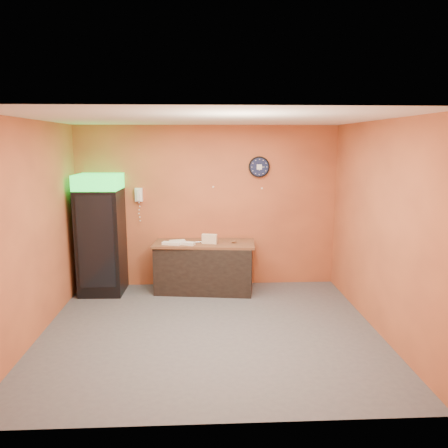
{
  "coord_description": "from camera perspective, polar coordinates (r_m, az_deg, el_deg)",
  "views": [
    {
      "loc": [
        -0.08,
        -5.55,
        2.51
      ],
      "look_at": [
        0.22,
        0.6,
        1.36
      ],
      "focal_mm": 35.0,
      "sensor_mm": 36.0,
      "label": 1
    }
  ],
  "objects": [
    {
      "name": "wrapped_sandwich_mid",
      "position": [
        7.23,
        -5.07,
        -2.52
      ],
      "size": [
        0.34,
        0.24,
        0.04
      ],
      "primitive_type": "cube",
      "rotation": [
        0.0,
        0.0,
        -0.4
      ],
      "color": "white",
      "rests_on": "butcher_paper"
    },
    {
      "name": "beverage_cooler",
      "position": [
        7.51,
        -15.8,
        -1.56
      ],
      "size": [
        0.72,
        0.73,
        2.0
      ],
      "rotation": [
        0.0,
        0.0,
        -0.03
      ],
      "color": "black",
      "rests_on": "floor"
    },
    {
      "name": "wrapped_sandwich_left",
      "position": [
        7.25,
        -6.88,
        -2.53
      ],
      "size": [
        0.32,
        0.2,
        0.04
      ],
      "primitive_type": "cube",
      "rotation": [
        0.0,
        0.0,
        -0.27
      ],
      "color": "white",
      "rests_on": "butcher_paper"
    },
    {
      "name": "sub_roll_stack",
      "position": [
        7.27,
        -1.91,
        -1.96
      ],
      "size": [
        0.26,
        0.14,
        0.16
      ],
      "rotation": [
        0.0,
        0.0,
        -0.23
      ],
      "color": "beige",
      "rests_on": "butcher_paper"
    },
    {
      "name": "kitchen_tool",
      "position": [
        7.35,
        -2.66,
        -2.21
      ],
      "size": [
        0.06,
        0.06,
        0.06
      ],
      "primitive_type": "cylinder",
      "color": "silver",
      "rests_on": "butcher_paper"
    },
    {
      "name": "wall_phone",
      "position": [
        7.63,
        -11.07,
        3.77
      ],
      "size": [
        0.13,
        0.11,
        0.23
      ],
      "color": "white",
      "rests_on": "back_wall"
    },
    {
      "name": "wrapped_sandwich_right",
      "position": [
        7.4,
        -6.13,
        -2.25
      ],
      "size": [
        0.28,
        0.16,
        0.04
      ],
      "primitive_type": "cube",
      "rotation": [
        0.0,
        0.0,
        0.23
      ],
      "color": "white",
      "rests_on": "butcher_paper"
    },
    {
      "name": "prep_counter",
      "position": [
        7.49,
        -2.56,
        -5.71
      ],
      "size": [
        1.7,
        0.92,
        0.81
      ],
      "primitive_type": "cube",
      "rotation": [
        0.0,
        0.0,
        -0.13
      ],
      "color": "black",
      "rests_on": "floor"
    },
    {
      "name": "right_wall",
      "position": [
        6.12,
        19.65,
        -0.45
      ],
      "size": [
        0.02,
        4.0,
        2.8
      ],
      "primitive_type": "cube",
      "color": "#C86438",
      "rests_on": "floor"
    },
    {
      "name": "butcher_paper",
      "position": [
        7.38,
        -2.59,
        -2.55
      ],
      "size": [
        1.75,
        0.89,
        0.04
      ],
      "primitive_type": "cube",
      "rotation": [
        0.0,
        0.0,
        -0.1
      ],
      "color": "brown",
      "rests_on": "prep_counter"
    },
    {
      "name": "left_wall",
      "position": [
        6.06,
        -23.71,
        -0.84
      ],
      "size": [
        0.02,
        4.0,
        2.8
      ],
      "primitive_type": "cube",
      "color": "#C86438",
      "rests_on": "floor"
    },
    {
      "name": "wall_clock",
      "position": [
        7.59,
        4.61,
        7.44
      ],
      "size": [
        0.36,
        0.06,
        0.36
      ],
      "color": "black",
      "rests_on": "back_wall"
    },
    {
      "name": "back_wall",
      "position": [
        7.63,
        -2.16,
        2.25
      ],
      "size": [
        4.5,
        0.02,
        2.8
      ],
      "primitive_type": "cube",
      "color": "#C86438",
      "rests_on": "floor"
    },
    {
      "name": "ceiling",
      "position": [
        5.56,
        -2.0,
        13.61
      ],
      "size": [
        4.5,
        4.0,
        0.02
      ],
      "primitive_type": "cube",
      "color": "white",
      "rests_on": "back_wall"
    },
    {
      "name": "floor",
      "position": [
        6.09,
        -1.83,
        -13.72
      ],
      "size": [
        4.5,
        4.5,
        0.0
      ],
      "primitive_type": "plane",
      "color": "#47474C",
      "rests_on": "ground"
    }
  ]
}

